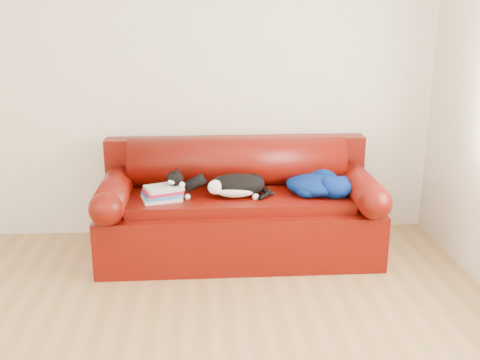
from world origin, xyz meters
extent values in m
cube|color=beige|center=(0.00, 2.00, 1.30)|extent=(4.50, 0.02, 2.60)
cube|color=#3A0B02|center=(0.60, 1.50, 0.21)|extent=(2.10, 0.90, 0.42)
cube|color=#3A0B02|center=(0.60, 1.45, 0.45)|extent=(1.66, 0.62, 0.10)
cylinder|color=black|center=(-0.33, 1.17, 0.03)|extent=(0.06, 0.06, 0.05)
cylinder|color=black|center=(1.53, 1.17, 0.03)|extent=(0.06, 0.06, 0.05)
cylinder|color=black|center=(-0.33, 1.83, 0.03)|extent=(0.06, 0.06, 0.05)
cylinder|color=black|center=(1.53, 1.83, 0.03)|extent=(0.06, 0.06, 0.05)
cube|color=#3A0B02|center=(0.60, 1.86, 0.42)|extent=(2.10, 0.18, 0.85)
cylinder|color=#3A0B02|center=(0.60, 1.75, 0.68)|extent=(1.70, 0.40, 0.40)
cylinder|color=#3A0B02|center=(-0.33, 1.50, 0.54)|extent=(0.24, 0.88, 0.24)
sphere|color=#3A0B02|center=(-0.33, 1.06, 0.54)|extent=(0.24, 0.24, 0.24)
cylinder|color=#3A0B02|center=(1.53, 1.50, 0.54)|extent=(0.24, 0.88, 0.24)
sphere|color=#3A0B02|center=(1.53, 1.06, 0.54)|extent=(0.24, 0.24, 0.24)
cube|color=beige|center=(0.03, 1.36, 0.51)|extent=(0.32, 0.27, 0.02)
cube|color=white|center=(0.03, 1.36, 0.51)|extent=(0.30, 0.26, 0.02)
cube|color=#216FB4|center=(0.03, 1.36, 0.54)|extent=(0.32, 0.28, 0.02)
cube|color=white|center=(0.03, 1.36, 0.54)|extent=(0.30, 0.26, 0.02)
cube|color=#A21230|center=(0.03, 1.36, 0.56)|extent=(0.31, 0.28, 0.02)
cube|color=white|center=(0.03, 1.36, 0.56)|extent=(0.30, 0.26, 0.02)
cube|color=silver|center=(0.03, 1.36, 0.59)|extent=(0.31, 0.28, 0.02)
cube|color=white|center=(0.03, 1.36, 0.59)|extent=(0.29, 0.26, 0.02)
ellipsoid|color=black|center=(0.58, 1.40, 0.59)|extent=(0.45, 0.29, 0.17)
ellipsoid|color=white|center=(0.57, 1.34, 0.55)|extent=(0.31, 0.18, 0.11)
ellipsoid|color=white|center=(0.42, 1.34, 0.59)|extent=(0.13, 0.13, 0.11)
ellipsoid|color=black|center=(0.71, 1.43, 0.57)|extent=(0.20, 0.20, 0.15)
ellipsoid|color=black|center=(0.31, 1.35, 0.64)|extent=(0.14, 0.13, 0.11)
ellipsoid|color=white|center=(0.29, 1.32, 0.63)|extent=(0.07, 0.06, 0.04)
sphere|color=#BF7272|center=(0.28, 1.31, 0.63)|extent=(0.01, 0.01, 0.01)
cone|color=black|center=(0.33, 1.33, 0.69)|extent=(0.05, 0.05, 0.05)
cone|color=black|center=(0.32, 1.39, 0.69)|extent=(0.05, 0.05, 0.05)
cylinder|color=black|center=(0.80, 1.41, 0.53)|extent=(0.11, 0.14, 0.04)
sphere|color=white|center=(0.39, 1.32, 0.52)|extent=(0.04, 0.04, 0.04)
sphere|color=white|center=(0.71, 1.32, 0.52)|extent=(0.04, 0.04, 0.04)
ellipsoid|color=#020F3F|center=(1.18, 1.44, 0.57)|extent=(0.53, 0.51, 0.14)
ellipsoid|color=#020F3F|center=(1.30, 1.34, 0.58)|extent=(0.33, 0.30, 0.16)
ellipsoid|color=#020F3F|center=(1.10, 1.54, 0.55)|extent=(0.34, 0.37, 0.11)
ellipsoid|color=#020F3F|center=(1.26, 1.54, 0.58)|extent=(0.27, 0.24, 0.16)
ellipsoid|color=#020F3F|center=(1.10, 1.35, 0.55)|extent=(0.22, 0.22, 0.10)
ellipsoid|color=white|center=(1.22, 1.34, 0.59)|extent=(0.20, 0.13, 0.04)
camera|label=1|loc=(0.34, -2.58, 1.83)|focal=42.00mm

